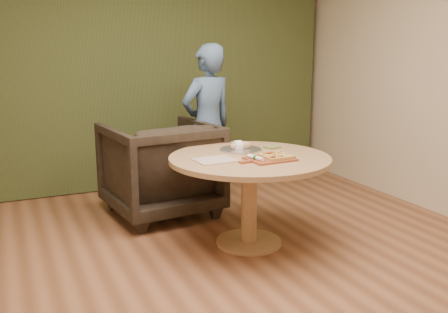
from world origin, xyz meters
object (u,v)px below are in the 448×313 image
(pizza_paddle, at_px, (269,159))
(armchair, at_px, (160,164))
(cutlery_roll, at_px, (256,158))
(pedestal_table, at_px, (249,173))
(person_standing, at_px, (208,125))
(bread_roll, at_px, (240,146))
(flatbread_pizza, at_px, (276,156))
(serving_tray, at_px, (241,150))

(pizza_paddle, xyz_separation_m, armchair, (-0.51, 1.23, -0.25))
(armchair, bearing_deg, cutlery_roll, 101.10)
(pedestal_table, relative_size, cutlery_roll, 6.59)
(pedestal_table, xyz_separation_m, pizza_paddle, (0.07, -0.18, 0.15))
(person_standing, bearing_deg, pedestal_table, 69.72)
(pedestal_table, relative_size, bread_roll, 6.77)
(flatbread_pizza, distance_m, bread_roll, 0.43)
(pedestal_table, xyz_separation_m, serving_tray, (0.04, 0.24, 0.15))
(pizza_paddle, relative_size, cutlery_roll, 2.29)
(pizza_paddle, bearing_deg, serving_tray, 91.75)
(armchair, bearing_deg, flatbread_pizza, 108.23)
(flatbread_pizza, bearing_deg, serving_tray, 103.72)
(bread_roll, bearing_deg, pizza_paddle, -83.57)
(pedestal_table, distance_m, cutlery_roll, 0.25)
(pedestal_table, height_order, flatbread_pizza, flatbread_pizza)
(cutlery_roll, bearing_deg, person_standing, 71.13)
(pizza_paddle, relative_size, flatbread_pizza, 1.95)
(serving_tray, relative_size, bread_roll, 1.84)
(serving_tray, height_order, person_standing, person_standing)
(armchair, bearing_deg, bread_roll, 112.93)
(pizza_paddle, height_order, armchair, armchair)
(flatbread_pizza, relative_size, person_standing, 0.14)
(cutlery_roll, xyz_separation_m, serving_tray, (0.08, 0.41, -0.02))
(flatbread_pizza, relative_size, serving_tray, 0.65)
(pedestal_table, bearing_deg, pizza_paddle, -67.95)
(pizza_paddle, height_order, person_standing, person_standing)
(pedestal_table, height_order, pizza_paddle, pizza_paddle)
(flatbread_pizza, relative_size, armchair, 0.23)
(serving_tray, relative_size, armchair, 0.35)
(pedestal_table, bearing_deg, person_standing, 84.14)
(pizza_paddle, bearing_deg, bread_roll, 92.95)
(cutlery_roll, bearing_deg, serving_tray, 67.47)
(bread_roll, bearing_deg, armchair, 119.69)
(pedestal_table, height_order, person_standing, person_standing)
(armchair, xyz_separation_m, person_standing, (0.56, 0.14, 0.32))
(pizza_paddle, bearing_deg, armchair, 109.01)
(pedestal_table, distance_m, armchair, 1.13)
(flatbread_pizza, height_order, cutlery_roll, flatbread_pizza)
(person_standing, bearing_deg, bread_roll, 69.87)
(pedestal_table, distance_m, serving_tray, 0.28)
(pedestal_table, xyz_separation_m, cutlery_roll, (-0.04, -0.18, 0.17))
(pizza_paddle, distance_m, person_standing, 1.37)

